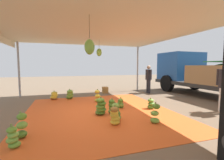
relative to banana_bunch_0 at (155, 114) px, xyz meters
name	(u,v)px	position (x,y,z in m)	size (l,w,h in m)	color
ground_plane	(173,105)	(-1.53, 1.79, -0.25)	(40.00, 40.00, 0.00)	brown
tarp_orange	(100,112)	(-1.53, -1.21, -0.25)	(5.50, 4.87, 0.01)	#E05B23
tent_canopy	(97,30)	(-1.54, -1.30, 2.49)	(8.00, 7.00, 2.83)	#9EA0A5
banana_bunch_0	(155,114)	(0.00, 0.00, 0.00)	(0.30, 0.28, 0.58)	#6B9E38
banana_bunch_1	(13,138)	(0.38, -3.33, -0.05)	(0.29, 0.31, 0.48)	#60932D
banana_bunch_2	(115,116)	(-0.22, -1.10, -0.01)	(0.35, 0.34, 0.53)	gold
banana_bunch_3	(101,107)	(-1.16, -1.26, 0.01)	(0.45, 0.45, 0.59)	#477523
banana_bunch_4	(112,107)	(-1.15, -0.89, -0.02)	(0.30, 0.31, 0.52)	#6B9E38
banana_bunch_5	(121,103)	(-1.74, -0.36, -0.07)	(0.31, 0.32, 0.41)	#477523
banana_bunch_6	(97,96)	(-2.97, -0.98, 0.00)	(0.37, 0.36, 0.57)	gold
banana_bunch_7	(116,112)	(-0.53, -0.96, -0.01)	(0.38, 0.39, 0.53)	#6B9E38
banana_bunch_8	(22,126)	(-0.08, -3.29, 0.01)	(0.32, 0.32, 0.58)	#477523
banana_bunch_9	(70,95)	(-4.01, -2.10, -0.04)	(0.44, 0.44, 0.48)	#477523
banana_bunch_10	(151,104)	(-1.32, 0.67, -0.07)	(0.39, 0.39, 0.42)	#518428
banana_bunch_11	(54,96)	(-4.04, -2.81, -0.07)	(0.44, 0.44, 0.43)	#996628
cargo_truck_main	(211,73)	(-2.66, 4.98, 0.95)	(6.83, 2.79, 2.40)	#2D2D2D
worker_2	(149,77)	(-4.41, 2.34, 0.68)	(0.59, 0.36, 1.60)	#26262D
crate_0	(105,90)	(-5.19, -0.05, -0.08)	(0.38, 0.35, 0.34)	olive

